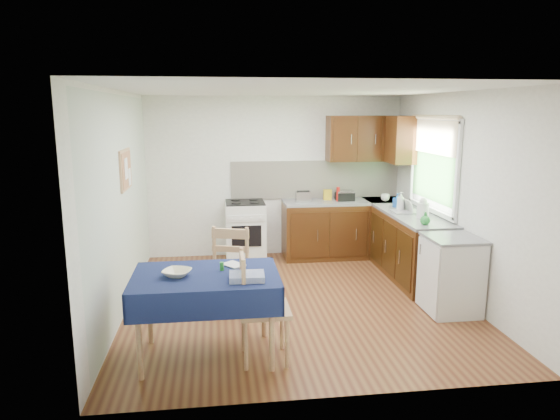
{
  "coord_description": "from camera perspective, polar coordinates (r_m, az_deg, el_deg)",
  "views": [
    {
      "loc": [
        -0.93,
        -5.67,
        2.27
      ],
      "look_at": [
        -0.18,
        0.13,
        1.11
      ],
      "focal_mm": 32.0,
      "sensor_mm": 36.0,
      "label": 1
    }
  ],
  "objects": [
    {
      "name": "worktop_right",
      "position": [
        6.98,
        14.9,
        -0.62
      ],
      "size": [
        0.6,
        1.7,
        0.04
      ],
      "primitive_type": "cube",
      "color": "slate",
      "rests_on": "base_cabinets"
    },
    {
      "name": "wall_right",
      "position": [
        6.46,
        19.7,
        1.5
      ],
      "size": [
        0.02,
        4.2,
        2.5
      ],
      "primitive_type": "cube",
      "color": "white",
      "rests_on": "ground"
    },
    {
      "name": "soap_bottle_c",
      "position": [
        6.36,
        16.27,
        -0.93
      ],
      "size": [
        0.17,
        0.17,
        0.16
      ],
      "primitive_type": "imported",
      "rotation": [
        0.0,
        0.0,
        3.88
      ],
      "color": "#258A33",
      "rests_on": "worktop_right"
    },
    {
      "name": "splashback",
      "position": [
        7.98,
        4.1,
        3.52
      ],
      "size": [
        2.7,
        0.02,
        0.6
      ],
      "primitive_type": "cube",
      "color": "#F0E0CB",
      "rests_on": "wall_back"
    },
    {
      "name": "dining_table",
      "position": [
        4.67,
        -8.46,
        -8.49
      ],
      "size": [
        1.33,
        0.9,
        0.81
      ],
      "rotation": [
        0.0,
        0.0,
        0.06
      ],
      "color": "#0E163B",
      "rests_on": "ground"
    },
    {
      "name": "dish_rack",
      "position": [
        7.07,
        14.29,
        -0.09
      ],
      "size": [
        0.39,
        0.3,
        0.19
      ],
      "rotation": [
        0.0,
        0.0,
        -0.12
      ],
      "color": "gray",
      "rests_on": "worktop_right"
    },
    {
      "name": "kettle",
      "position": [
        6.76,
        16.01,
        0.12
      ],
      "size": [
        0.16,
        0.16,
        0.26
      ],
      "color": "silver",
      "rests_on": "worktop_right"
    },
    {
      "name": "soap_bottle_b",
      "position": [
        7.41,
        13.24,
        1.08
      ],
      "size": [
        0.11,
        0.11,
        0.2
      ],
      "primitive_type": "imported",
      "rotation": [
        0.0,
        0.0,
        1.84
      ],
      "color": "#1E54AF",
      "rests_on": "worktop_right"
    },
    {
      "name": "upper_cabinets",
      "position": [
        7.87,
        10.9,
        7.99
      ],
      "size": [
        1.2,
        0.85,
        0.7
      ],
      "color": "black",
      "rests_on": "wall_back"
    },
    {
      "name": "chair_near",
      "position": [
        4.62,
        -2.44,
        -10.69
      ],
      "size": [
        0.46,
        0.46,
        1.03
      ],
      "rotation": [
        0.0,
        0.0,
        1.57
      ],
      "color": "#B07D58",
      "rests_on": "ground"
    },
    {
      "name": "sandwich_press",
      "position": [
        7.84,
        7.41,
        1.66
      ],
      "size": [
        0.27,
        0.23,
        0.16
      ],
      "rotation": [
        0.0,
        0.0,
        0.42
      ],
      "color": "black",
      "rests_on": "worktop_back"
    },
    {
      "name": "fridge",
      "position": [
        6.04,
        19.0,
        -7.02
      ],
      "size": [
        0.58,
        0.6,
        0.89
      ],
      "color": "silver",
      "rests_on": "ground"
    },
    {
      "name": "spice_jar",
      "position": [
        4.71,
        -6.66,
        -6.41
      ],
      "size": [
        0.04,
        0.04,
        0.08
      ],
      "primitive_type": "cylinder",
      "color": "#248629",
      "rests_on": "dining_table"
    },
    {
      "name": "toaster",
      "position": [
        7.63,
        2.65,
        1.52
      ],
      "size": [
        0.23,
        0.14,
        0.18
      ],
      "rotation": [
        0.0,
        0.0,
        0.01
      ],
      "color": "#AFAFB3",
      "rests_on": "worktop_back"
    },
    {
      "name": "wall_front",
      "position": [
        3.83,
        7.0,
        -4.31
      ],
      "size": [
        4.0,
        0.02,
        2.5
      ],
      "primitive_type": "cube",
      "color": "white",
      "rests_on": "ground"
    },
    {
      "name": "tea_towel",
      "position": [
        4.45,
        -3.82,
        -7.6
      ],
      "size": [
        0.32,
        0.25,
        0.05
      ],
      "primitive_type": "cube",
      "rotation": [
        0.0,
        0.0,
        -0.04
      ],
      "color": "navy",
      "rests_on": "dining_table"
    },
    {
      "name": "window",
      "position": [
        7.03,
        17.13,
        5.69
      ],
      "size": [
        0.04,
        1.48,
        1.26
      ],
      "color": "#2B5B25",
      "rests_on": "wall_right"
    },
    {
      "name": "wall_back",
      "position": [
        7.89,
        -0.56,
        3.82
      ],
      "size": [
        4.0,
        0.02,
        2.5
      ],
      "primitive_type": "cube",
      "color": "white",
      "rests_on": "ground"
    },
    {
      "name": "sauce_bottle",
      "position": [
        7.73,
        6.65,
        1.8
      ],
      "size": [
        0.05,
        0.05,
        0.22
      ],
      "primitive_type": "cylinder",
      "color": "#B6140E",
      "rests_on": "worktop_back"
    },
    {
      "name": "base_cabinets",
      "position": [
        7.52,
        10.57,
        -3.11
      ],
      "size": [
        1.9,
        2.3,
        0.86
      ],
      "color": "black",
      "rests_on": "ground"
    },
    {
      "name": "plate_bowl",
      "position": [
        4.62,
        -11.69,
        -7.05
      ],
      "size": [
        0.32,
        0.32,
        0.06
      ],
      "primitive_type": "imported",
      "rotation": [
        0.0,
        0.0,
        -0.4
      ],
      "color": "#F1E9C5",
      "rests_on": "dining_table"
    },
    {
      "name": "ceiling",
      "position": [
        5.75,
        1.99,
        13.53
      ],
      "size": [
        4.0,
        4.2,
        0.02
      ],
      "primitive_type": "cube",
      "color": "silver",
      "rests_on": "wall_back"
    },
    {
      "name": "stove",
      "position": [
        7.69,
        -3.98,
        -2.39
      ],
      "size": [
        0.6,
        0.61,
        0.92
      ],
      "color": "silver",
      "rests_on": "ground"
    },
    {
      "name": "yellow_packet",
      "position": [
        7.85,
        5.46,
        1.75
      ],
      "size": [
        0.13,
        0.1,
        0.16
      ],
      "primitive_type": "cube",
      "rotation": [
        0.0,
        0.0,
        0.19
      ],
      "color": "gold",
      "rests_on": "worktop_back"
    },
    {
      "name": "chair_far",
      "position": [
        5.71,
        -5.28,
        -6.36
      ],
      "size": [
        0.56,
        0.56,
        1.03
      ],
      "rotation": [
        0.0,
        0.0,
        2.86
      ],
      "color": "#B07D58",
      "rests_on": "ground"
    },
    {
      "name": "book",
      "position": [
        4.8,
        -6.04,
        -6.45
      ],
      "size": [
        0.25,
        0.26,
        0.02
      ],
      "primitive_type": "imported",
      "rotation": [
        0.0,
        0.0,
        0.65
      ],
      "color": "white",
      "rests_on": "dining_table"
    },
    {
      "name": "soap_bottle_a",
      "position": [
        7.1,
        13.62,
        0.92
      ],
      "size": [
        0.13,
        0.14,
        0.27
      ],
      "primitive_type": "imported",
      "rotation": [
        0.0,
        0.0,
        0.35
      ],
      "color": "silver",
      "rests_on": "worktop_right"
    },
    {
      "name": "cup",
      "position": [
        7.89,
        11.94,
        1.4
      ],
      "size": [
        0.16,
        0.16,
        0.11
      ],
      "primitive_type": "imported",
      "rotation": [
        0.0,
        0.0,
        0.18
      ],
      "color": "white",
      "rests_on": "worktop_back"
    },
    {
      "name": "corkboard",
      "position": [
        6.09,
        -17.22,
        4.42
      ],
      "size": [
        0.04,
        0.62,
        0.47
      ],
      "color": "#B07D58",
      "rests_on": "wall_left"
    },
    {
      "name": "wall_left",
      "position": [
        5.86,
        -17.79,
        0.67
      ],
      "size": [
        0.02,
        4.2,
        2.5
      ],
      "primitive_type": "cube",
      "color": "silver",
      "rests_on": "ground"
    },
    {
      "name": "worktop_corner",
      "position": [
        8.04,
        11.83,
        1.05
      ],
      "size": [
        0.6,
        0.6,
        0.04
      ],
      "primitive_type": "cube",
      "color": "slate",
      "rests_on": "base_cabinets"
    },
    {
      "name": "floor",
      "position": [
        6.18,
        1.83,
        -10.32
      ],
      "size": [
        4.2,
        4.2,
        0.0
      ],
      "primitive_type": "plane",
      "color": "#512715",
      "rests_on": "ground"
    },
    {
      "name": "worktop_back",
      "position": [
        7.85,
        7.34,
        0.96
      ],
      "size": [
        1.9,
        0.6,
        0.04
      ],
      "primitive_type": "cube",
      "color": "slate",
      "rests_on": "base_cabinets"
    }
  ]
}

